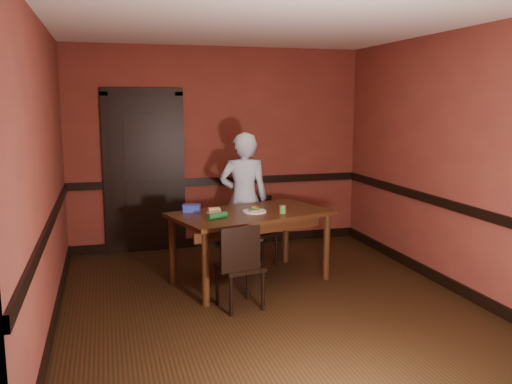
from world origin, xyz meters
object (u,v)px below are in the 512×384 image
chair_far (258,232)px  chair_near (240,265)px  cheese_saucer (214,211)px  food_tub (192,208)px  person (244,199)px  sauce_jar (283,209)px  sandwich_plate (255,211)px  dining_table (251,247)px

chair_far → chair_near: bearing=-128.6°
chair_far → cheese_saucer: cheese_saucer is taller
chair_near → cheese_saucer: chair_near is taller
chair_far → food_tub: bearing=-171.0°
person → food_tub: 0.87m
chair_far → sauce_jar: bearing=-100.4°
chair_far → sauce_jar: sauce_jar is taller
sandwich_plate → sauce_jar: 0.31m
food_tub → person: bearing=49.0°
chair_near → person: bearing=-116.9°
dining_table → person: person is taller
chair_near → person: size_ratio=0.52×
chair_far → sauce_jar: size_ratio=9.48×
sauce_jar → sandwich_plate: bearing=153.3°
dining_table → food_tub: food_tub is taller
sandwich_plate → dining_table: bearing=149.7°
sandwich_plate → chair_far: bearing=70.6°
chair_near → sandwich_plate: 0.87m
chair_near → sandwich_plate: bearing=-126.9°
chair_far → sauce_jar: (0.07, -0.73, 0.42)m
chair_near → food_tub: food_tub is taller
sandwich_plate → sauce_jar: (0.28, -0.14, 0.03)m
sandwich_plate → sauce_jar: sauce_jar is taller
person → chair_near: bearing=83.7°
chair_near → cheese_saucer: size_ratio=5.00×
dining_table → cheese_saucer: size_ratio=9.96×
dining_table → chair_near: 0.79m
chair_far → chair_near: 1.41m
dining_table → chair_far: chair_far is taller
cheese_saucer → person: bearing=51.1°
dining_table → food_tub: (-0.62, 0.18, 0.43)m
chair_far → sandwich_plate: size_ratio=3.16×
chair_far → food_tub: food_tub is taller
sandwich_plate → cheese_saucer: 0.44m
chair_near → chair_far: bearing=-124.0°
chair_near → sauce_jar: bearing=-148.6°
chair_far → sandwich_plate: 0.74m
chair_far → person: (-0.15, 0.10, 0.40)m
dining_table → sauce_jar: size_ratio=19.34×
dining_table → food_tub: bearing=147.2°
chair_far → person: person is taller
cheese_saucer → dining_table: bearing=-9.9°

